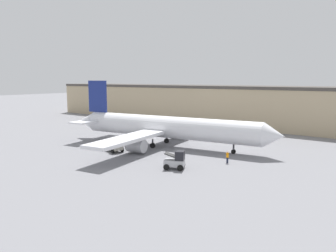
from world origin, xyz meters
TOP-DOWN VIEW (x-y plane):
  - ground_plane at (0.00, 0.00)m, footprint 400.00×400.00m
  - terminal_building at (-13.70, 31.67)m, footprint 99.02×12.81m
  - airplane at (-0.96, -0.14)m, footprint 39.52×34.96m
  - ground_crew_worker at (13.37, -4.06)m, footprint 0.37×0.37m
  - baggage_tug at (-4.17, -8.52)m, footprint 3.28×2.61m
  - belt_loader_truck at (9.43, -10.77)m, footprint 3.14×2.81m

SIDE VIEW (x-z plane):
  - ground_plane at x=0.00m, z-range 0.00..0.00m
  - ground_crew_worker at x=13.37m, z-range 0.06..1.73m
  - baggage_tug at x=-4.17m, z-range -0.07..2.04m
  - belt_loader_truck at x=9.43m, z-range -0.09..2.32m
  - airplane at x=-0.96m, z-range -2.32..8.92m
  - terminal_building at x=-13.70m, z-range 0.01..9.88m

